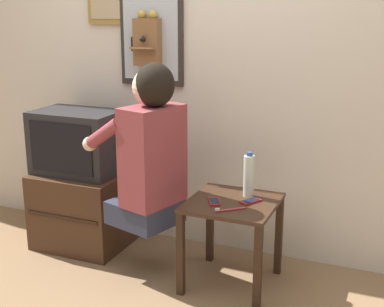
% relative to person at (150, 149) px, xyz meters
% --- Properties ---
extents(wall_back, '(6.80, 0.05, 2.55)m').
position_rel_person_xyz_m(wall_back, '(0.15, 0.58, 0.48)').
color(wall_back, beige).
rests_on(wall_back, ground_plane).
extents(side_table, '(0.50, 0.51, 0.52)m').
position_rel_person_xyz_m(side_table, '(0.49, 0.08, -0.38)').
color(side_table, '#382316').
rests_on(side_table, ground_plane).
extents(person, '(0.60, 0.50, 0.97)m').
position_rel_person_xyz_m(person, '(0.00, 0.00, 0.00)').
color(person, '#2D3347').
rests_on(person, ground_plane).
extents(tv_stand, '(0.60, 0.52, 0.52)m').
position_rel_person_xyz_m(tv_stand, '(-0.63, 0.23, -0.54)').
color(tv_stand, '#422819').
rests_on(tv_stand, ground_plane).
extents(television, '(0.57, 0.38, 0.42)m').
position_rel_person_xyz_m(television, '(-0.65, 0.22, -0.07)').
color(television, '#232326').
rests_on(television, tv_stand).
extents(wall_phone_antique, '(0.22, 0.19, 0.73)m').
position_rel_person_xyz_m(wall_phone_antique, '(-0.25, 0.49, 0.58)').
color(wall_phone_antique, brown).
extents(wall_mirror, '(0.45, 0.03, 0.78)m').
position_rel_person_xyz_m(wall_mirror, '(-0.25, 0.53, 0.68)').
color(wall_mirror, '#2D2823').
extents(cell_phone_held, '(0.11, 0.14, 0.01)m').
position_rel_person_xyz_m(cell_phone_held, '(0.40, 0.02, -0.27)').
color(cell_phone_held, maroon).
rests_on(cell_phone_held, side_table).
extents(cell_phone_spare, '(0.11, 0.14, 0.01)m').
position_rel_person_xyz_m(cell_phone_spare, '(0.59, 0.11, -0.27)').
color(cell_phone_spare, maroon).
rests_on(cell_phone_spare, side_table).
extents(water_bottle, '(0.06, 0.06, 0.27)m').
position_rel_person_xyz_m(water_bottle, '(0.55, 0.19, -0.15)').
color(water_bottle, silver).
rests_on(water_bottle, side_table).
extents(toothbrush, '(0.14, 0.13, 0.02)m').
position_rel_person_xyz_m(toothbrush, '(0.51, -0.07, -0.27)').
color(toothbrush, '#D83F4C').
rests_on(toothbrush, side_table).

